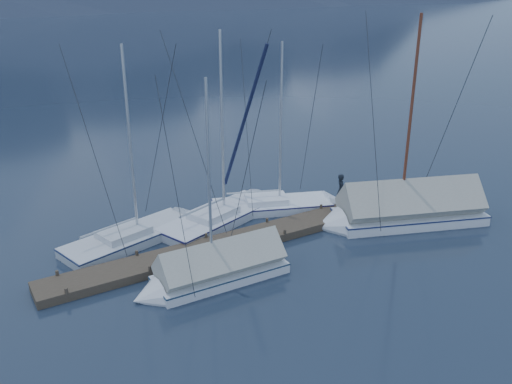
% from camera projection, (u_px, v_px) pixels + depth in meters
% --- Properties ---
extents(ground, '(1000.00, 1000.00, 0.00)m').
position_uv_depth(ground, '(282.00, 259.00, 21.44)').
color(ground, black).
rests_on(ground, ground).
extents(dock, '(18.00, 1.50, 0.54)m').
position_uv_depth(dock, '(256.00, 238.00, 22.99)').
color(dock, '#382D23').
rests_on(dock, ground).
extents(mooring_posts, '(15.12, 1.52, 0.35)m').
position_uv_depth(mooring_posts, '(246.00, 235.00, 22.66)').
color(mooring_posts, '#382D23').
rests_on(mooring_posts, ground).
extents(sailboat_open_left, '(7.01, 3.59, 8.92)m').
position_uv_depth(sailboat_open_left, '(147.00, 233.00, 23.36)').
color(sailboat_open_left, silver).
rests_on(sailboat_open_left, ground).
extents(sailboat_open_mid, '(7.29, 4.21, 9.30)m').
position_uv_depth(sailboat_open_mid, '(231.00, 213.00, 25.32)').
color(sailboat_open_mid, silver).
rests_on(sailboat_open_mid, ground).
extents(sailboat_open_right, '(6.77, 4.03, 8.65)m').
position_uv_depth(sailboat_open_right, '(289.00, 205.00, 26.21)').
color(sailboat_open_right, white).
rests_on(sailboat_open_right, ground).
extents(sailboat_covered_near, '(8.13, 4.87, 10.13)m').
position_uv_depth(sailboat_covered_near, '(397.00, 212.00, 24.52)').
color(sailboat_covered_near, silver).
rests_on(sailboat_covered_near, ground).
extents(sailboat_covered_far, '(5.86, 2.48, 8.18)m').
position_uv_depth(sailboat_covered_far, '(209.00, 273.00, 19.65)').
color(sailboat_covered_far, silver).
rests_on(sailboat_covered_far, ground).
extents(person, '(0.58, 0.69, 1.60)m').
position_uv_depth(person, '(341.00, 190.00, 25.36)').
color(person, black).
rests_on(person, dock).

